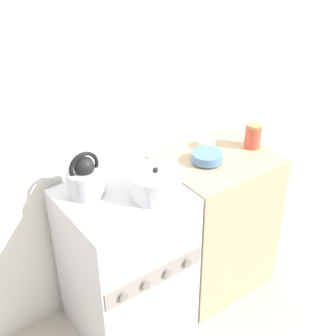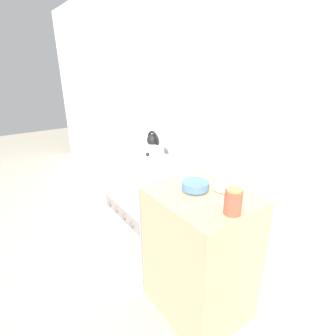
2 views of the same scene
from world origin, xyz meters
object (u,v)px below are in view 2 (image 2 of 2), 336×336
Objects in this scene: cooking_pot at (148,165)px; storage_jar at (233,202)px; kettle at (153,148)px; stove at (151,214)px; small_ceramic_bowl at (223,187)px; enamel_bowl at (195,185)px.

storage_jar is (0.75, 0.07, 0.00)m from cooking_pot.
storage_jar is (1.02, -0.15, -0.02)m from kettle.
small_ceramic_bowl reaches higher than stove.
kettle is 0.80m from small_ceramic_bowl.
cooking_pot is 2.59× the size of small_ceramic_bowl.
cooking_pot is at bearing -167.15° from enamel_bowl.
cooking_pot is (0.27, -0.22, -0.02)m from kettle.
enamel_bowl is at bearing -128.94° from small_ceramic_bowl.
stove is 0.83m from small_ceramic_bowl.
storage_jar is at bearing -4.16° from enamel_bowl.
kettle is 0.88× the size of cooking_pot.
small_ceramic_bowl is (0.80, 0.01, -0.07)m from kettle.
kettle is at bearing -179.09° from small_ceramic_bowl.
kettle is at bearing 137.56° from stove.
enamel_bowl reaches higher than small_ceramic_bowl.
small_ceramic_bowl is 0.70× the size of storage_jar.
enamel_bowl is (0.42, 0.10, -0.04)m from cooking_pot.
enamel_bowl is at bearing 12.85° from cooking_pot.
small_ceramic_bowl is at bearing 0.91° from kettle.
small_ceramic_bowl is at bearing 23.76° from cooking_pot.
stove is 8.84× the size of small_ceramic_bowl.
stove is 0.55m from cooking_pot.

